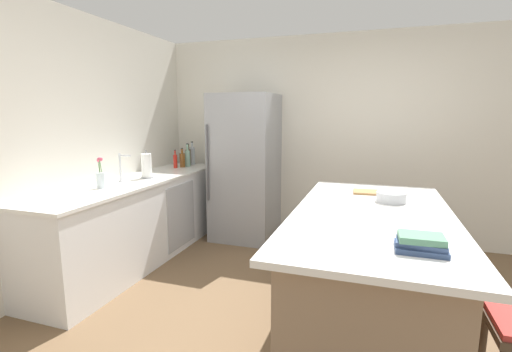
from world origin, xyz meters
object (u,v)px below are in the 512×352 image
at_px(flower_vase, 101,178).
at_px(cookbook_stack, 421,243).
at_px(kitchen_island, 369,272).
at_px(gin_bottle, 188,158).
at_px(refrigerator, 245,167).
at_px(syrup_bottle, 188,157).
at_px(cutting_board, 371,192).
at_px(hot_sauce_bottle, 175,161).
at_px(sink_faucet, 121,167).
at_px(whiskey_bottle, 182,160).
at_px(soda_bottle, 192,155).
at_px(mixing_bowl, 391,197).
at_px(paper_towel_roll, 147,166).

distance_m(flower_vase, cookbook_stack, 2.84).
height_order(kitchen_island, gin_bottle, gin_bottle).
xyz_separation_m(refrigerator, flower_vase, (-0.89, -1.59, 0.08)).
distance_m(syrup_bottle, gin_bottle, 0.11).
relative_size(syrup_bottle, cutting_board, 0.95).
relative_size(hot_sauce_bottle, cookbook_stack, 0.95).
bearing_deg(refrigerator, sink_faucet, -125.58).
relative_size(refrigerator, hot_sauce_bottle, 7.75).
relative_size(gin_bottle, whiskey_bottle, 1.21).
relative_size(soda_bottle, cutting_board, 1.03).
bearing_deg(syrup_bottle, mixing_bowl, -28.27).
height_order(cookbook_stack, mixing_bowl, cookbook_stack).
bearing_deg(hot_sauce_bottle, syrup_bottle, 82.61).
distance_m(syrup_bottle, cutting_board, 2.68).
bearing_deg(sink_faucet, kitchen_island, -9.70).
relative_size(flower_vase, whiskey_bottle, 1.17).
relative_size(flower_vase, gin_bottle, 0.96).
distance_m(whiskey_bottle, mixing_bowl, 2.86).
height_order(flower_vase, syrup_bottle, flower_vase).
xyz_separation_m(hot_sauce_bottle, cutting_board, (2.48, -0.83, -0.08)).
distance_m(soda_bottle, hot_sauce_bottle, 0.38).
bearing_deg(refrigerator, flower_vase, -119.08).
xyz_separation_m(kitchen_island, cookbook_stack, (0.24, -0.70, 0.49)).
xyz_separation_m(kitchen_island, hot_sauce_bottle, (-2.50, 1.49, 0.54)).
bearing_deg(paper_towel_roll, sink_faucet, -109.29).
bearing_deg(refrigerator, kitchen_island, -46.69).
height_order(paper_towel_roll, gin_bottle, same).
relative_size(soda_bottle, gin_bottle, 1.03).
xyz_separation_m(refrigerator, cookbook_stack, (1.84, -2.39, 0.03)).
relative_size(refrigerator, sink_faucet, 6.21).
xyz_separation_m(syrup_bottle, whiskey_bottle, (0.02, -0.19, -0.02)).
bearing_deg(hot_sauce_bottle, cutting_board, -18.43).
bearing_deg(whiskey_bottle, syrup_bottle, 94.76).
bearing_deg(cutting_board, syrup_bottle, 155.60).
height_order(gin_bottle, hot_sauce_bottle, gin_bottle).
bearing_deg(sink_faucet, mixing_bowl, -1.25).
height_order(kitchen_island, syrup_bottle, syrup_bottle).
height_order(paper_towel_roll, syrup_bottle, paper_towel_roll).
bearing_deg(whiskey_bottle, soda_bottle, 90.80).
distance_m(refrigerator, syrup_bottle, 0.88).
distance_m(sink_faucet, cookbook_stack, 2.97).
bearing_deg(hot_sauce_bottle, refrigerator, 12.83).
bearing_deg(gin_bottle, mixing_bowl, -26.95).
height_order(kitchen_island, cutting_board, cutting_board).
xyz_separation_m(flower_vase, gin_bottle, (0.06, 1.57, 0.02)).
xyz_separation_m(gin_bottle, cookbook_stack, (2.67, -2.37, -0.07)).
height_order(kitchen_island, refrigerator, refrigerator).
relative_size(hot_sauce_bottle, cutting_board, 0.77).
xyz_separation_m(sink_faucet, paper_towel_roll, (0.10, 0.29, -0.02)).
bearing_deg(flower_vase, kitchen_island, -2.36).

